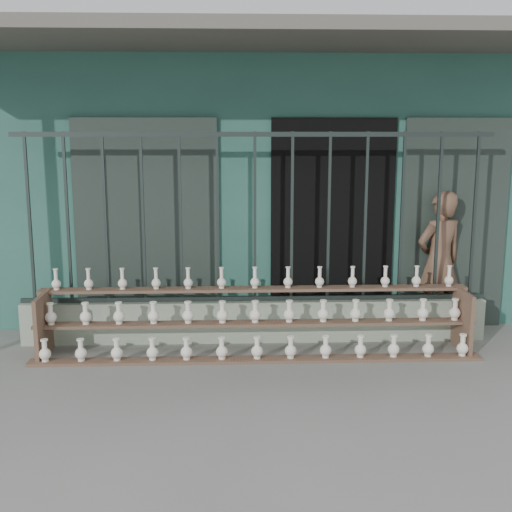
{
  "coord_description": "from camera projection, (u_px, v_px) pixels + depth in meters",
  "views": [
    {
      "loc": [
        -0.25,
        -5.41,
        2.24
      ],
      "look_at": [
        0.0,
        1.0,
        1.0
      ],
      "focal_mm": 45.0,
      "sensor_mm": 36.0,
      "label": 1
    }
  ],
  "objects": [
    {
      "name": "security_fence",
      "position": [
        255.0,
        218.0,
        6.76
      ],
      "size": [
        5.0,
        0.04,
        1.8
      ],
      "color": "#283330",
      "rests_on": "parapet_wall"
    },
    {
      "name": "workshop_building",
      "position": [
        248.0,
        174.0,
        9.58
      ],
      "size": [
        7.4,
        6.6,
        3.21
      ],
      "color": "#2D5F53",
      "rests_on": "ground"
    },
    {
      "name": "elderly_woman",
      "position": [
        439.0,
        262.0,
        7.25
      ],
      "size": [
        0.69,
        0.57,
        1.6
      ],
      "primitive_type": "imported",
      "rotation": [
        0.0,
        0.0,
        3.51
      ],
      "color": "brown",
      "rests_on": "ground"
    },
    {
      "name": "shelf_rack",
      "position": [
        256.0,
        319.0,
        6.54
      ],
      "size": [
        4.5,
        0.68,
        0.85
      ],
      "color": "brown",
      "rests_on": "ground"
    },
    {
      "name": "parapet_wall",
      "position": [
        255.0,
        321.0,
        6.97
      ],
      "size": [
        5.0,
        0.2,
        0.45
      ],
      "primitive_type": "cube",
      "color": "#A0B198",
      "rests_on": "ground"
    },
    {
      "name": "ground",
      "position": [
        260.0,
        387.0,
        5.74
      ],
      "size": [
        60.0,
        60.0,
        0.0
      ],
      "primitive_type": "plane",
      "color": "slate"
    }
  ]
}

